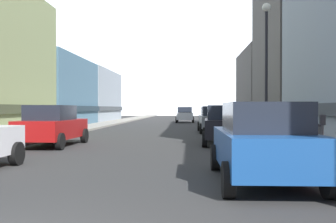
{
  "coord_description": "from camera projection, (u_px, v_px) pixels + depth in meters",
  "views": [
    {
      "loc": [
        2.19,
        -4.29,
        1.66
      ],
      "look_at": [
        -0.32,
        40.87,
        1.26
      ],
      "focal_mm": 42.37,
      "sensor_mm": 36.0,
      "label": 1
    }
  ],
  "objects": [
    {
      "name": "parking_meter_near",
      "position": [
        322.0,
        132.0,
        10.64
      ],
      "size": [
        0.14,
        0.1,
        1.33
      ],
      "color": "#595960",
      "rests_on": "sidewalk_right"
    },
    {
      "name": "trash_bin_right",
      "position": [
        314.0,
        138.0,
        13.24
      ],
      "size": [
        0.59,
        0.59,
        0.98
      ],
      "color": "#4C5156",
      "rests_on": "sidewalk_right"
    },
    {
      "name": "storefront_right_2",
      "position": [
        313.0,
        55.0,
        28.42
      ],
      "size": [
        7.27,
        10.51,
        11.24
      ],
      "color": "#66605B",
      "rests_on": "ground"
    },
    {
      "name": "car_right_1",
      "position": [
        225.0,
        125.0,
        18.18
      ],
      "size": [
        2.22,
        4.47,
        1.78
      ],
      "color": "black",
      "rests_on": "ground"
    },
    {
      "name": "pedestrian_0",
      "position": [
        248.0,
        119.0,
        27.6
      ],
      "size": [
        0.36,
        0.36,
        1.65
      ],
      "color": "#333338",
      "rests_on": "sidewalk_right"
    },
    {
      "name": "storefront_right_3",
      "position": [
        287.0,
        89.0,
        39.8
      ],
      "size": [
        9.26,
        11.55,
        7.44
      ],
      "color": "#66605B",
      "rests_on": "ground"
    },
    {
      "name": "mountain_backdrop",
      "position": [
        164.0,
        16.0,
        264.31
      ],
      "size": [
        358.97,
        358.97,
        125.7
      ],
      "primitive_type": "cone",
      "color": "silver",
      "rests_on": "ground"
    },
    {
      "name": "potted_plant_2",
      "position": [
        37.0,
        125.0,
        23.84
      ],
      "size": [
        0.58,
        0.58,
        0.96
      ],
      "color": "gray",
      "rests_on": "sidewalk_left"
    },
    {
      "name": "storefront_left_3",
      "position": [
        87.0,
        97.0,
        49.1
      ],
      "size": [
        6.41,
        13.91,
        6.28
      ],
      "color": "#99A5B2",
      "rests_on": "ground"
    },
    {
      "name": "car_right_0",
      "position": [
        262.0,
        142.0,
        8.81
      ],
      "size": [
        2.1,
        4.42,
        1.78
      ],
      "color": "#19478C",
      "rests_on": "ground"
    },
    {
      "name": "car_right_2",
      "position": [
        214.0,
        119.0,
        26.78
      ],
      "size": [
        2.14,
        4.44,
        1.78
      ],
      "color": "slate",
      "rests_on": "ground"
    },
    {
      "name": "sidewalk_left",
      "position": [
        106.0,
        124.0,
        39.72
      ],
      "size": [
        2.5,
        100.0,
        0.15
      ],
      "primitive_type": "cube",
      "color": "gray",
      "rests_on": "ground"
    },
    {
      "name": "streetlamp_right",
      "position": [
        266.0,
        52.0,
        16.4
      ],
      "size": [
        0.36,
        0.36,
        5.86
      ],
      "color": "black",
      "rests_on": "sidewalk_right"
    },
    {
      "name": "sidewalk_right",
      "position": [
        231.0,
        124.0,
        39.02
      ],
      "size": [
        2.5,
        100.0,
        0.15
      ],
      "primitive_type": "cube",
      "color": "gray",
      "rests_on": "ground"
    },
    {
      "name": "storefront_left_2",
      "position": [
        41.0,
        93.0,
        35.65
      ],
      "size": [
        7.82,
        12.5,
        6.21
      ],
      "color": "slate",
      "rests_on": "ground"
    },
    {
      "name": "car_driving_0",
      "position": [
        185.0,
        115.0,
        45.68
      ],
      "size": [
        2.06,
        4.4,
        1.78
      ],
      "color": "silver",
      "rests_on": "ground"
    },
    {
      "name": "car_left_1",
      "position": [
        52.0,
        125.0,
        17.25
      ],
      "size": [
        2.15,
        4.44,
        1.78
      ],
      "color": "#9E1111",
      "rests_on": "ground"
    }
  ]
}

